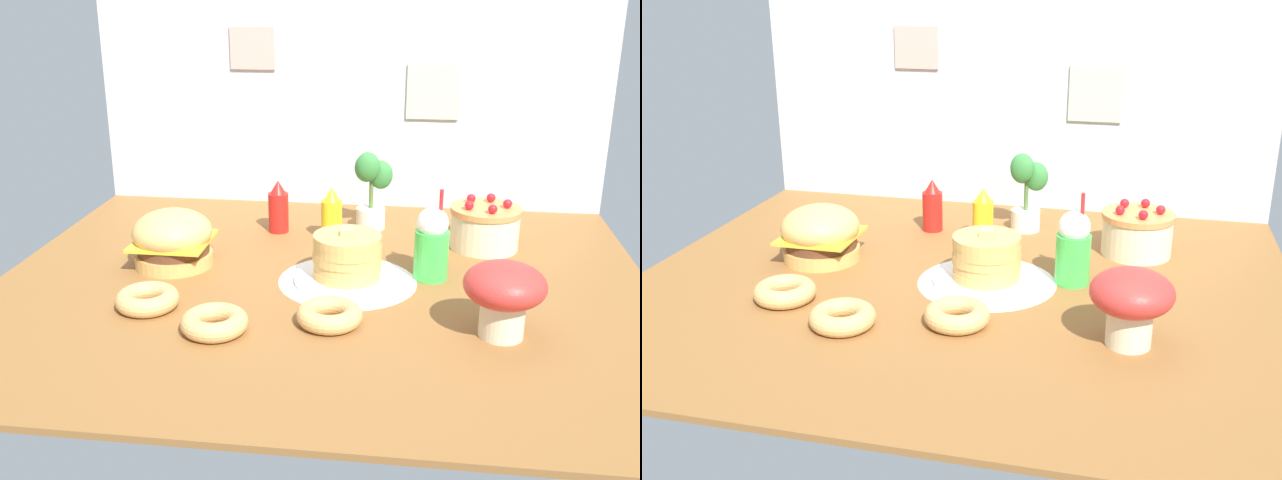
# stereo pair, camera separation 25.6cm
# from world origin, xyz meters

# --- Properties ---
(ground_plane) EXTENTS (2.24, 1.89, 0.02)m
(ground_plane) POSITION_xyz_m (0.00, 0.00, -0.01)
(ground_plane) COLOR brown
(back_wall) EXTENTS (2.24, 0.04, 1.04)m
(back_wall) POSITION_xyz_m (0.00, 0.94, 0.52)
(back_wall) COLOR silver
(back_wall) RESTS_ON ground_plane
(doily_mat) EXTENTS (0.48, 0.48, 0.00)m
(doily_mat) POSITION_xyz_m (0.09, 0.02, 0.00)
(doily_mat) COLOR white
(doily_mat) RESTS_ON ground_plane
(burger) EXTENTS (0.29, 0.29, 0.21)m
(burger) POSITION_xyz_m (-0.55, 0.09, 0.10)
(burger) COLOR #DBA859
(burger) RESTS_ON ground_plane
(pancake_stack) EXTENTS (0.37, 0.37, 0.19)m
(pancake_stack) POSITION_xyz_m (0.09, 0.02, 0.08)
(pancake_stack) COLOR white
(pancake_stack) RESTS_ON doily_mat
(layer_cake) EXTENTS (0.27, 0.27, 0.20)m
(layer_cake) POSITION_xyz_m (0.58, 0.43, 0.08)
(layer_cake) COLOR beige
(layer_cake) RESTS_ON ground_plane
(ketchup_bottle) EXTENTS (0.08, 0.08, 0.22)m
(ketchup_bottle) POSITION_xyz_m (-0.24, 0.51, 0.10)
(ketchup_bottle) COLOR red
(ketchup_bottle) RESTS_ON ground_plane
(mustard_bottle) EXTENTS (0.08, 0.08, 0.22)m
(mustard_bottle) POSITION_xyz_m (-0.01, 0.44, 0.10)
(mustard_bottle) COLOR yellow
(mustard_bottle) RESTS_ON ground_plane
(cream_soda_cup) EXTENTS (0.12, 0.12, 0.33)m
(cream_soda_cup) POSITION_xyz_m (0.37, 0.09, 0.13)
(cream_soda_cup) COLOR green
(cream_soda_cup) RESTS_ON ground_plane
(donut_pink_glaze) EXTENTS (0.20, 0.20, 0.06)m
(donut_pink_glaze) POSITION_xyz_m (-0.52, -0.28, 0.03)
(donut_pink_glaze) COLOR tan
(donut_pink_glaze) RESTS_ON ground_plane
(donut_chocolate) EXTENTS (0.20, 0.20, 0.06)m
(donut_chocolate) POSITION_xyz_m (-0.26, -0.41, 0.03)
(donut_chocolate) COLOR tan
(donut_chocolate) RESTS_ON ground_plane
(donut_vanilla) EXTENTS (0.20, 0.20, 0.06)m
(donut_vanilla) POSITION_xyz_m (0.07, -0.31, 0.03)
(donut_vanilla) COLOR tan
(donut_vanilla) RESTS_ON ground_plane
(potted_plant) EXTENTS (0.16, 0.13, 0.33)m
(potted_plant) POSITION_xyz_m (0.13, 0.61, 0.18)
(potted_plant) COLOR white
(potted_plant) RESTS_ON ground_plane
(mushroom_stool) EXTENTS (0.24, 0.24, 0.23)m
(mushroom_stool) POSITION_xyz_m (0.58, -0.32, 0.14)
(mushroom_stool) COLOR beige
(mushroom_stool) RESTS_ON ground_plane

